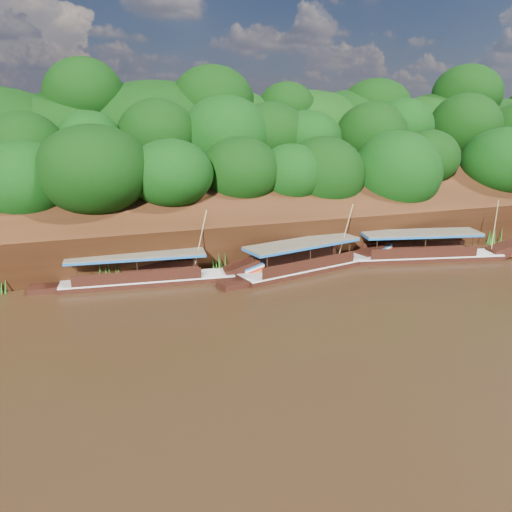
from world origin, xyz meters
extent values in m
plane|color=black|center=(0.00, 0.00, 0.00)|extent=(160.00, 160.00, 0.00)
cube|color=black|center=(0.00, 16.00, 3.50)|extent=(120.00, 16.12, 13.64)
cube|color=black|center=(0.00, 26.00, 0.00)|extent=(120.00, 24.00, 12.00)
ellipsoid|color=#0F3C0A|center=(-6.00, 15.00, 3.50)|extent=(18.00, 8.00, 6.40)
ellipsoid|color=#0F3C0A|center=(0.00, 23.00, 9.20)|extent=(24.00, 11.00, 8.40)
ellipsoid|color=#0F3C0A|center=(24.00, 14.50, 3.40)|extent=(18.00, 8.00, 6.00)
cube|color=black|center=(10.89, 6.89, 0.00)|extent=(12.36, 4.62, 0.86)
cube|color=silver|center=(10.89, 6.89, 0.41)|extent=(12.38, 4.68, 0.10)
cube|color=black|center=(17.59, 5.45, 0.67)|extent=(3.14, 2.14, 1.66)
cube|color=brown|center=(10.14, 7.05, 2.30)|extent=(9.84, 4.37, 0.11)
cube|color=#165193|center=(10.14, 7.05, 2.18)|extent=(9.84, 4.37, 0.17)
cylinder|color=tan|center=(15.91, 5.32, 2.78)|extent=(1.11, 1.16, 4.50)
cube|color=black|center=(0.46, 7.32, 0.00)|extent=(11.78, 4.66, 0.87)
cube|color=silver|center=(0.46, 7.32, 0.42)|extent=(11.80, 4.72, 0.10)
cube|color=black|center=(6.82, 8.77, 0.68)|extent=(3.04, 2.17, 1.63)
cube|color=#165193|center=(7.53, 8.93, 0.97)|extent=(1.76, 1.94, 0.60)
cube|color=red|center=(7.53, 8.93, 0.64)|extent=(1.76, 1.94, 0.60)
cube|color=brown|center=(-0.25, 7.15, 2.33)|extent=(9.40, 4.41, 0.12)
cube|color=#165193|center=(-0.25, 7.15, 2.21)|extent=(9.40, 4.41, 0.17)
cylinder|color=tan|center=(3.42, 7.40, 2.75)|extent=(0.74, 0.85, 4.54)
cube|color=black|center=(-11.49, 8.44, 0.00)|extent=(12.14, 3.24, 0.82)
cube|color=silver|center=(-11.49, 8.44, 0.39)|extent=(12.15, 3.30, 0.09)
cube|color=black|center=(-4.78, 7.74, 0.64)|extent=(2.96, 1.78, 1.61)
cube|color=#165193|center=(-4.03, 7.66, 0.91)|extent=(1.63, 1.70, 0.60)
cube|color=red|center=(-4.03, 7.66, 0.60)|extent=(1.63, 1.70, 0.60)
cube|color=brown|center=(-12.24, 8.52, 2.19)|extent=(9.58, 3.26, 0.11)
cube|color=#165193|center=(-12.24, 8.52, 2.08)|extent=(9.58, 3.26, 0.16)
cylinder|color=tan|center=(-7.89, 7.88, 2.79)|extent=(1.24, 0.25, 4.63)
cone|color=#246318|center=(-14.13, 9.23, 1.08)|extent=(1.50, 1.50, 2.17)
cone|color=#246318|center=(-6.33, 9.13, 0.85)|extent=(1.50, 1.50, 1.69)
cone|color=#246318|center=(0.93, 9.74, 0.77)|extent=(1.50, 1.50, 1.54)
cone|color=#246318|center=(7.27, 9.67, 1.15)|extent=(1.50, 1.50, 2.30)
cone|color=#246318|center=(12.24, 8.92, 0.69)|extent=(1.50, 1.50, 1.39)
cone|color=#246318|center=(19.96, 9.16, 0.79)|extent=(1.50, 1.50, 1.57)
camera|label=1|loc=(-15.26, -25.56, 11.78)|focal=35.00mm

